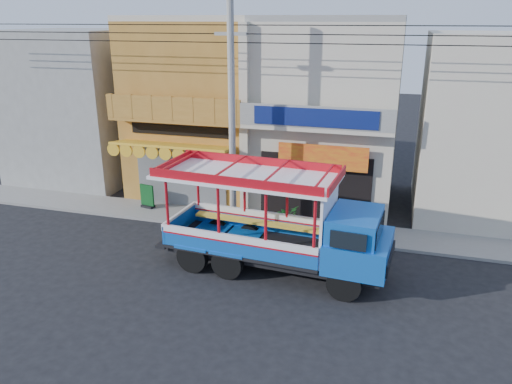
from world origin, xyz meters
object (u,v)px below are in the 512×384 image
Objects in this scene: songthaew_truck at (290,226)px; potted_plant_b at (354,220)px; utility_pole at (235,106)px; potted_plant_a at (287,217)px; green_sign at (147,198)px.

songthaew_truck is 7.12× the size of potted_plant_b.
utility_pole is 6.38m from potted_plant_b.
potted_plant_b reaches higher than potted_plant_a.
utility_pole is at bearing 137.50° from potted_plant_a.
utility_pole reaches higher than potted_plant_b.
utility_pole is 4.88m from potted_plant_a.
potted_plant_a is (6.48, -0.50, 0.03)m from green_sign.
green_sign is 0.96× the size of potted_plant_b.
songthaew_truck is 3.76m from potted_plant_a.
songthaew_truck is at bearing 136.50° from potted_plant_b.
potted_plant_a is 2.66m from potted_plant_b.
utility_pole is 5.31m from songthaew_truck.
potted_plant_b is (1.77, 3.65, -1.06)m from songthaew_truck.
utility_pole is 3.56× the size of songthaew_truck.
potted_plant_b is at bearing 7.49° from utility_pole.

